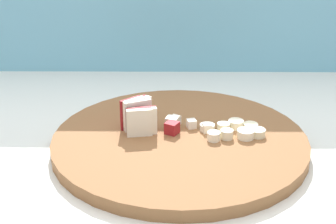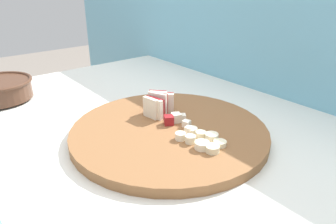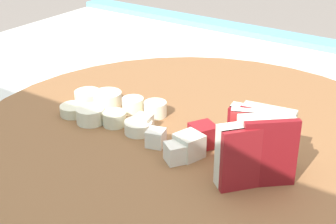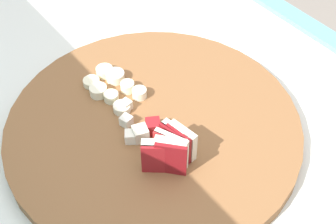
{
  "view_description": "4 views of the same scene",
  "coord_description": "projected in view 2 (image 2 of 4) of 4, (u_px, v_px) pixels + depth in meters",
  "views": [
    {
      "loc": [
        0.07,
        -0.76,
        1.31
      ],
      "look_at": [
        0.07,
        0.01,
        0.98
      ],
      "focal_mm": 51.66,
      "sensor_mm": 36.0,
      "label": 1
    },
    {
      "loc": [
        0.59,
        -0.4,
        1.26
      ],
      "look_at": [
        0.1,
        -0.01,
        0.98
      ],
      "focal_mm": 33.77,
      "sensor_mm": 36.0,
      "label": 2
    },
    {
      "loc": [
        -0.13,
        0.36,
        1.16
      ],
      "look_at": [
        0.14,
        -0.02,
        0.94
      ],
      "focal_mm": 54.08,
      "sensor_mm": 36.0,
      "label": 3
    },
    {
      "loc": [
        -0.31,
        0.27,
        1.47
      ],
      "look_at": [
        0.06,
        -0.01,
        0.97
      ],
      "focal_mm": 51.15,
      "sensor_mm": 36.0,
      "label": 4
    }
  ],
  "objects": [
    {
      "name": "cutting_board",
      "position": [
        171.0,
        131.0,
        0.73
      ],
      "size": [
        0.45,
        0.45,
        0.02
      ],
      "primitive_type": "cylinder",
      "color": "brown",
      "rests_on": "tiled_countertop"
    },
    {
      "name": "apple_wedge_fan",
      "position": [
        159.0,
        105.0,
        0.77
      ],
      "size": [
        0.06,
        0.07,
        0.06
      ],
      "color": "maroon",
      "rests_on": "cutting_board"
    },
    {
      "name": "banana_slice_rows",
      "position": [
        202.0,
        140.0,
        0.65
      ],
      "size": [
        0.11,
        0.07,
        0.02
      ],
      "color": "white",
      "rests_on": "cutting_board"
    },
    {
      "name": "tile_backsplash",
      "position": [
        246.0,
        156.0,
        1.14
      ],
      "size": [
        2.4,
        0.04,
        1.3
      ],
      "primitive_type": "cube",
      "color": "#6BADC6",
      "rests_on": "ground"
    },
    {
      "name": "apple_dice_pile",
      "position": [
        178.0,
        121.0,
        0.73
      ],
      "size": [
        0.09,
        0.06,
        0.02
      ],
      "color": "white",
      "rests_on": "cutting_board"
    }
  ]
}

